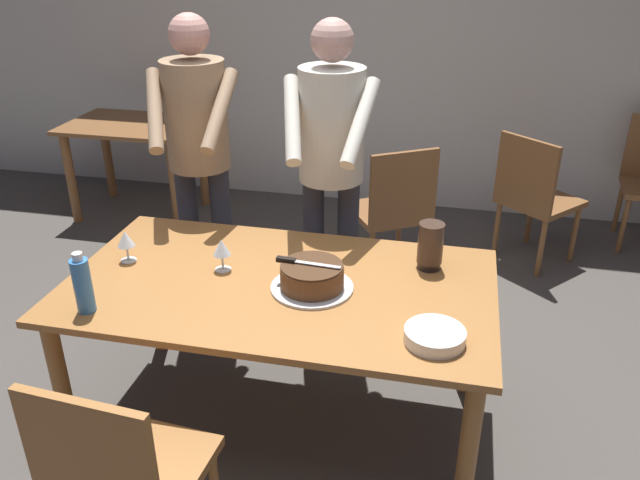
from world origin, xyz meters
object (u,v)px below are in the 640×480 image
Objects in this scene: cake_knife at (295,261)px; wine_glass_near at (126,240)px; main_dining_table at (280,302)px; water_bottle at (83,285)px; background_chair_1 at (393,208)px; hurricane_lamp at (430,246)px; chair_near_side at (122,475)px; person_cutting_cake at (331,156)px; wine_glass_far at (222,248)px; cake_on_platter at (312,278)px; person_standing_beside at (198,144)px; plate_stack at (435,336)px; background_table at (135,144)px; background_chair_2 at (534,195)px.

cake_knife is 1.88× the size of wine_glass_near.
main_dining_table is 12.33× the size of wine_glass_near.
background_chair_1 is at bearing 62.33° from water_bottle.
main_dining_table is 0.68m from hurricane_lamp.
chair_near_side reaches higher than wine_glass_near.
cake_knife is 0.75m from person_cutting_cake.
wine_glass_far is 0.58m from water_bottle.
water_bottle is (-0.81, -0.35, 0.06)m from cake_on_platter.
person_standing_beside reaches higher than wine_glass_near.
chair_near_side is (0.38, -0.51, -0.37)m from water_bottle.
background_chair_1 is at bearing 100.95° from plate_stack.
water_bottle is (-0.40, -0.42, 0.01)m from wine_glass_far.
background_chair_1 is (1.02, 1.45, -0.36)m from wine_glass_near.
person_standing_beside is (-1.23, 0.47, 0.22)m from hurricane_lamp.
person_cutting_cake reaches higher than cake_on_platter.
person_cutting_cake reaches higher than cake_knife.
wine_glass_far is 0.14× the size of background_table.
water_bottle is (-0.74, -0.36, -0.00)m from cake_knife.
main_dining_table is at bearing -156.01° from hurricane_lamp.
background_table is (-1.83, 1.40, -0.50)m from person_cutting_cake.
hurricane_lamp is 3.01m from background_table.
wine_glass_near reaches higher than cake_knife.
plate_stack is 0.99m from wine_glass_far.
chair_near_side is (-0.94, -0.59, -0.28)m from plate_stack.
person_cutting_cake is (-0.00, 0.72, 0.21)m from cake_knife.
hurricane_lamp reaches higher than chair_near_side.
cake_on_platter reaches higher than background_table.
plate_stack is 1.33m from water_bottle.
wine_glass_near is at bearing 114.68° from chair_near_side.
wine_glass_near is 0.44m from wine_glass_far.
plate_stack is 0.24× the size of background_chair_2.
background_chair_2 reaches higher than main_dining_table.
background_chair_2 reaches higher than background_table.
cake_on_platter is 1.26× the size of cake_knife.
main_dining_table is at bearing 72.00° from chair_near_side.
hurricane_lamp reaches higher than wine_glass_far.
wine_glass_near reaches higher than background_table.
person_standing_beside is (-0.78, 0.76, 0.27)m from cake_on_platter.
wine_glass_far reaches higher than cake_knife.
hurricane_lamp is 0.12× the size of person_cutting_cake.
hurricane_lamp is 1.78m from background_chair_2.
cake_on_platter is at bearing 63.42° from chair_near_side.
water_bottle reaches higher than main_dining_table.
background_chair_2 is (1.05, 1.92, -0.31)m from cake_on_platter.
wine_glass_near is (-1.36, 0.33, 0.08)m from plate_stack.
plate_stack is (0.66, -0.29, 0.12)m from main_dining_table.
chair_near_side reaches higher than cake_knife.
hurricane_lamp is (1.26, 0.64, -0.01)m from water_bottle.
cake_knife is 1.29× the size of hurricane_lamp.
background_chair_1 reaches higher than cake_on_platter.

